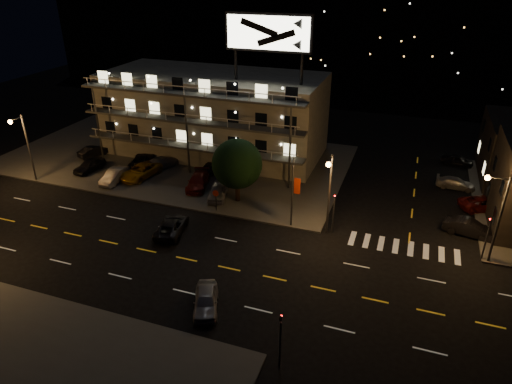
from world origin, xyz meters
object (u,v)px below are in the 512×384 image
(lot_car_2, at_px, (141,171))
(road_car_west, at_px, (172,226))
(road_car_east, at_px, (206,300))
(lot_car_4, at_px, (218,191))
(tree, at_px, (237,165))
(lot_car_7, at_px, (163,162))
(side_car_0, at_px, (469,228))

(lot_car_2, relative_size, road_car_west, 1.09)
(lot_car_2, bearing_deg, road_car_east, -36.67)
(road_car_east, distance_m, road_car_west, 11.44)
(lot_car_2, height_order, lot_car_4, lot_car_2)
(tree, relative_size, lot_car_4, 1.53)
(lot_car_7, xyz_separation_m, side_car_0, (35.04, -4.22, -0.07))
(side_car_0, distance_m, road_car_west, 27.94)
(side_car_0, height_order, road_car_west, side_car_0)
(tree, bearing_deg, road_car_west, -113.62)
(lot_car_2, xyz_separation_m, lot_car_4, (10.73, -1.77, -0.00))
(road_car_west, bearing_deg, side_car_0, -173.13)
(side_car_0, xyz_separation_m, road_car_west, (-26.45, -9.02, -0.06))
(lot_car_2, distance_m, lot_car_4, 10.88)
(lot_car_7, distance_m, road_car_east, 27.14)
(lot_car_4, relative_size, lot_car_7, 0.95)
(lot_car_7, height_order, road_car_east, lot_car_7)
(lot_car_2, bearing_deg, tree, 2.97)
(lot_car_7, height_order, road_car_west, lot_car_7)
(lot_car_4, bearing_deg, lot_car_2, 156.20)
(tree, distance_m, side_car_0, 23.24)
(lot_car_7, relative_size, side_car_0, 1.02)
(lot_car_2, height_order, road_car_west, lot_car_2)
(lot_car_4, distance_m, lot_car_7, 11.25)
(lot_car_2, relative_size, lot_car_4, 1.23)
(lot_car_7, bearing_deg, tree, 179.03)
(side_car_0, bearing_deg, lot_car_2, 100.87)
(lot_car_7, xyz_separation_m, road_car_east, (16.19, -21.79, -0.10))
(tree, distance_m, lot_car_7, 13.60)
(lot_car_7, bearing_deg, side_car_0, -164.38)
(side_car_0, bearing_deg, road_car_east, 144.84)
(tree, height_order, road_car_west, tree)
(tree, relative_size, lot_car_2, 1.25)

